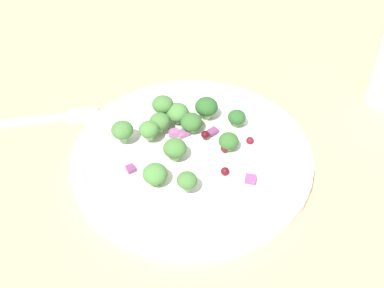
{
  "coord_description": "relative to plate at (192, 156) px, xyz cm",
  "views": [
    {
      "loc": [
        24.37,
        -30.73,
        40.71
      ],
      "look_at": [
        -2.41,
        -2.41,
        2.7
      ],
      "focal_mm": 49.28,
      "sensor_mm": 36.0,
      "label": 1
    }
  ],
  "objects": [
    {
      "name": "broccoli_floret_4",
      "position": [
        -2.67,
        5.16,
        2.11
      ],
      "size": [
        2.55,
        2.55,
        2.58
      ],
      "color": "#ADD18E",
      "rests_on": "plate"
    },
    {
      "name": "cranberry_1",
      "position": [
        -0.34,
        1.98,
        1.29
      ],
      "size": [
        0.88,
        0.88,
        0.88
      ],
      "primitive_type": "sphere",
      "color": "#4C0A14",
      "rests_on": "plate"
    },
    {
      "name": "plate",
      "position": [
        0.0,
        0.0,
        0.0
      ],
      "size": [
        25.47,
        25.47,
        1.7
      ],
      "color": "white",
      "rests_on": "ground_plane"
    },
    {
      "name": "dressing_pool",
      "position": [
        0.0,
        0.0,
        0.44
      ],
      "size": [
        14.78,
        14.78,
        0.2
      ],
      "primitive_type": "cylinder",
      "color": "white",
      "rests_on": "plate"
    },
    {
      "name": "onion_bit_2",
      "position": [
        -3.32,
        0.6,
        0.93
      ],
      "size": [
        1.36,
        1.37,
        0.55
      ],
      "primitive_type": "cube",
      "rotation": [
        0.0,
        0.0,
        0.85
      ],
      "color": "#A35B93",
      "rests_on": "plate"
    },
    {
      "name": "broccoli_floret_8",
      "position": [
        -0.66,
        -1.84,
        2.03
      ],
      "size": [
        2.42,
        2.42,
        2.45
      ],
      "color": "#9EC684",
      "rests_on": "plate"
    },
    {
      "name": "cranberry_3",
      "position": [
        -5.41,
        -1.51,
        0.87
      ],
      "size": [
        0.94,
        0.94,
        0.94
      ],
      "primitive_type": "sphere",
      "color": "maroon",
      "rests_on": "plate"
    },
    {
      "name": "cranberry_0",
      "position": [
        4.44,
        0.14,
        0.87
      ],
      "size": [
        0.87,
        0.87,
        0.87
      ],
      "primitive_type": "sphere",
      "color": "maroon",
      "rests_on": "plate"
    },
    {
      "name": "ground_plane",
      "position": [
        2.41,
        2.41,
        -1.86
      ],
      "size": [
        180.0,
        180.0,
        2.0
      ],
      "primitive_type": "cube",
      "color": "tan"
    },
    {
      "name": "onion_bit_5",
      "position": [
        -2.58,
        1.31,
        0.83
      ],
      "size": [
        1.31,
        1.46,
        0.42
      ],
      "primitive_type": "cube",
      "rotation": [
        0.0,
        0.0,
        1.29
      ],
      "color": "#A35B93",
      "rests_on": "plate"
    },
    {
      "name": "onion_bit_0",
      "position": [
        -0.37,
        3.67,
        0.94
      ],
      "size": [
        0.9,
        1.18,
        0.38
      ],
      "primitive_type": "cube",
      "rotation": [
        0.0,
        0.0,
        3.05
      ],
      "color": "#843D75",
      "rests_on": "plate"
    },
    {
      "name": "broccoli_floret_7",
      "position": [
        -4.49,
        -1.87,
        2.25
      ],
      "size": [
        2.13,
        2.13,
        2.16
      ],
      "color": "#9EC684",
      "rests_on": "plate"
    },
    {
      "name": "broccoli_floret_3",
      "position": [
        -2.38,
        2.73,
        1.8
      ],
      "size": [
        2.39,
        2.39,
        2.42
      ],
      "color": "#ADD18E",
      "rests_on": "plate"
    },
    {
      "name": "broccoli_floret_10",
      "position": [
        -6.06,
        1.71,
        2.59
      ],
      "size": [
        2.38,
        2.38,
        2.41
      ],
      "color": "#9EC684",
      "rests_on": "plate"
    },
    {
      "name": "onion_bit_4",
      "position": [
        6.92,
        1.17,
        0.78
      ],
      "size": [
        1.49,
        1.48,
        0.43
      ],
      "primitive_type": "cube",
      "rotation": [
        0.0,
        0.0,
        0.57
      ],
      "color": "#934C84",
      "rests_on": "plate"
    },
    {
      "name": "cranberry_2",
      "position": [
        3.42,
        5.41,
        0.81
      ],
      "size": [
        0.82,
        0.82,
        0.82
      ],
      "primitive_type": "sphere",
      "color": "maroon",
      "rests_on": "plate"
    },
    {
      "name": "broccoli_floret_9",
      "position": [
        -4.51,
        2.58,
        1.89
      ],
      "size": [
        2.55,
        2.55,
        2.58
      ],
      "color": "#ADD18E",
      "rests_on": "plate"
    },
    {
      "name": "broccoli_floret_1",
      "position": [
        3.37,
        -4.25,
        2.21
      ],
      "size": [
        1.99,
        1.99,
        2.01
      ],
      "color": "#8EB77A",
      "rests_on": "plate"
    },
    {
      "name": "broccoli_floret_2",
      "position": [
        -4.69,
        -0.1,
        2.14
      ],
      "size": [
        2.19,
        2.19,
        2.22
      ],
      "color": "#8EB77A",
      "rests_on": "plate"
    },
    {
      "name": "onion_bit_1",
      "position": [
        -0.57,
        -4.51,
        0.55
      ],
      "size": [
        1.56,
        1.6,
        0.39
      ],
      "primitive_type": "cube",
      "rotation": [
        0.0,
        0.0,
        2.53
      ],
      "color": "#A35B93",
      "rests_on": "plate"
    },
    {
      "name": "broccoli_floret_11",
      "position": [
        -6.4,
        -3.9,
        2.3
      ],
      "size": [
        2.35,
        2.35,
        2.37
      ],
      "color": "#8EB77A",
      "rests_on": "plate"
    },
    {
      "name": "broccoli_floret_6",
      "position": [
        2.24,
        3.02,
        1.7
      ],
      "size": [
        2.11,
        2.11,
        2.14
      ],
      "color": "#ADD18E",
      "rests_on": "plate"
    },
    {
      "name": "cranberry_4",
      "position": [
        1.93,
        2.47,
        1.15
      ],
      "size": [
        0.85,
        0.85,
        0.85
      ],
      "primitive_type": "sphere",
      "color": "maroon",
      "rests_on": "plate"
    },
    {
      "name": "onion_bit_3",
      "position": [
        -2.8,
        -6.11,
        0.81
      ],
      "size": [
        1.13,
        1.07,
        0.48
      ],
      "primitive_type": "cube",
      "rotation": [
        0.0,
        0.0,
        2.82
      ],
      "color": "#843D75",
      "rests_on": "plate"
    },
    {
      "name": "broccoli_floret_5",
      "position": [
        0.31,
        -5.58,
        1.86
      ],
      "size": [
        2.47,
        2.47,
        2.5
      ],
      "color": "#8EB77A",
      "rests_on": "plate"
    },
    {
      "name": "fork",
      "position": [
        -18.21,
        -8.32,
        -0.61
      ],
      "size": [
        12.7,
        15.89,
        0.5
      ],
      "color": "silver",
      "rests_on": "ground_plane"
    },
    {
      "name": "broccoli_floret_0",
      "position": [
        0.63,
        6.47,
        1.72
      ],
      "size": [
        1.97,
        1.97,
        1.99
      ],
      "color": "#8EB77A",
      "rests_on": "plate"
    }
  ]
}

